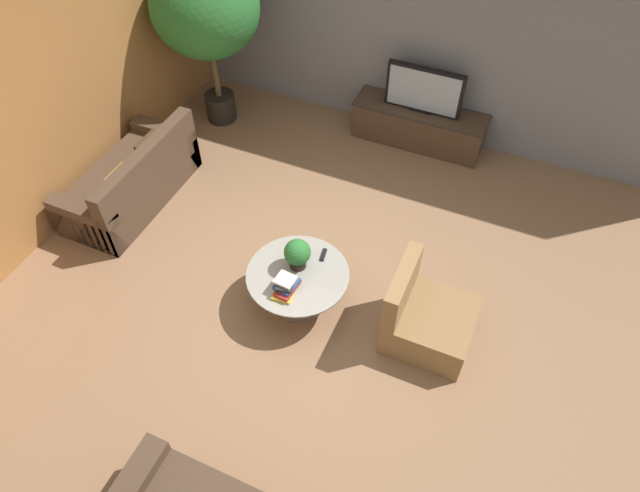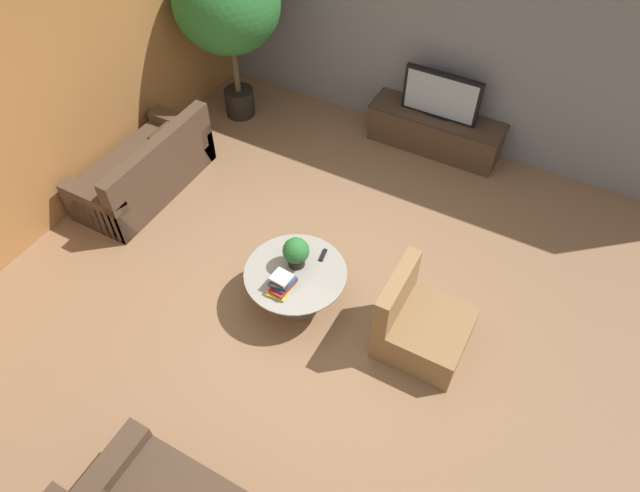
{
  "view_description": "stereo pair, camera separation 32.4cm",
  "coord_description": "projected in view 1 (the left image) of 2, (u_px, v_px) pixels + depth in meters",
  "views": [
    {
      "loc": [
        1.43,
        -3.2,
        4.84
      ],
      "look_at": [
        -0.09,
        0.26,
        0.55
      ],
      "focal_mm": 32.0,
      "sensor_mm": 36.0,
      "label": 1
    },
    {
      "loc": [
        1.72,
        -3.06,
        4.84
      ],
      "look_at": [
        -0.09,
        0.26,
        0.55
      ],
      "focal_mm": 32.0,
      "sensor_mm": 36.0,
      "label": 2
    }
  ],
  "objects": [
    {
      "name": "television",
      "position": [
        424.0,
        90.0,
        7.08
      ],
      "size": [
        0.98,
        0.13,
        0.59
      ],
      "color": "black",
      "rests_on": "media_console"
    },
    {
      "name": "potted_plant_tabletop",
      "position": [
        297.0,
        254.0,
        5.54
      ],
      "size": [
        0.27,
        0.27,
        0.34
      ],
      "color": "black",
      "rests_on": "coffee_table"
    },
    {
      "name": "coffee_table",
      "position": [
        298.0,
        282.0,
        5.71
      ],
      "size": [
        1.03,
        1.03,
        0.45
      ],
      "color": "#756656",
      "rests_on": "ground"
    },
    {
      "name": "ground_plane",
      "position": [
        318.0,
        300.0,
        5.95
      ],
      "size": [
        24.0,
        24.0,
        0.0
      ],
      "primitive_type": "plane",
      "color": "#8C6647"
    },
    {
      "name": "remote_black",
      "position": [
        323.0,
        255.0,
        5.76
      ],
      "size": [
        0.07,
        0.16,
        0.02
      ],
      "primitive_type": "cube",
      "rotation": [
        0.0,
        0.0,
        0.17
      ],
      "color": "black",
      "rests_on": "coffee_table"
    },
    {
      "name": "potted_palm_tall",
      "position": [
        206.0,
        10.0,
        6.86
      ],
      "size": [
        1.33,
        1.33,
        2.22
      ],
      "color": "black",
      "rests_on": "ground"
    },
    {
      "name": "media_console",
      "position": [
        419.0,
        126.0,
        7.49
      ],
      "size": [
        1.73,
        0.5,
        0.51
      ],
      "color": "#473323",
      "rests_on": "ground"
    },
    {
      "name": "armchair_wicker",
      "position": [
        425.0,
        319.0,
        5.47
      ],
      "size": [
        0.8,
        0.76,
        0.86
      ],
      "rotation": [
        0.0,
        0.0,
        1.57
      ],
      "color": "olive",
      "rests_on": "ground"
    },
    {
      "name": "back_wall_stone",
      "position": [
        428.0,
        23.0,
        6.79
      ],
      "size": [
        7.4,
        0.12,
        3.0
      ],
      "primitive_type": "cube",
      "color": "slate",
      "rests_on": "ground"
    },
    {
      "name": "side_wall_left",
      "position": [
        34.0,
        95.0,
        5.81
      ],
      "size": [
        0.12,
        7.4,
        3.0
      ],
      "primitive_type": "cube",
      "color": "#B2753D",
      "rests_on": "ground"
    },
    {
      "name": "couch_by_wall",
      "position": [
        133.0,
        181.0,
        6.75
      ],
      "size": [
        0.84,
        1.75,
        0.84
      ],
      "rotation": [
        0.0,
        0.0,
        -1.57
      ],
      "color": "#4C3828",
      "rests_on": "ground"
    },
    {
      "name": "book_stack",
      "position": [
        286.0,
        286.0,
        5.42
      ],
      "size": [
        0.22,
        0.31,
        0.16
      ],
      "color": "gold",
      "rests_on": "coffee_table"
    }
  ]
}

